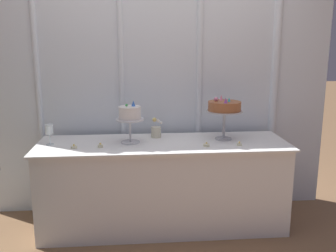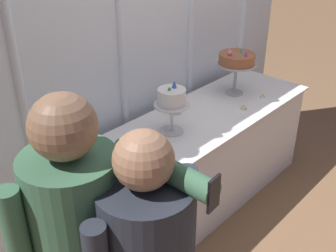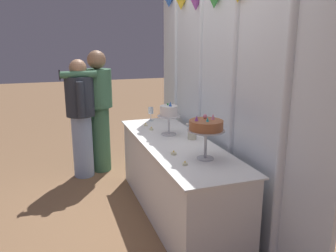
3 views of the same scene
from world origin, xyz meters
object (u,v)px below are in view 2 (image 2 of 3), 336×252
flower_vase (175,106)px  tealight_far_left (137,165)px  cake_display_nearleft (172,100)px  tealight_far_right (263,96)px  tealight_near_right (243,108)px  wine_glass (93,156)px  cake_display_nearright (237,61)px  cake_table (197,162)px  tealight_near_left (160,151)px

flower_vase → tealight_far_left: 0.74m
cake_display_nearleft → tealight_far_right: 0.94m
tealight_near_right → tealight_far_right: tealight_near_right is taller
wine_glass → tealight_far_right: size_ratio=3.99×
wine_glass → cake_display_nearleft: bearing=0.4°
tealight_far_left → cake_display_nearright: bearing=7.9°
cake_table → tealight_near_right: tealight_near_right is taller
cake_table → wine_glass: 1.07m
cake_display_nearleft → wine_glass: (-0.66, -0.00, -0.11)m
cake_table → cake_display_nearright: (0.54, 0.06, 0.66)m
cake_display_nearleft → tealight_far_left: cake_display_nearleft is taller
flower_vase → tealight_far_left: bearing=-156.2°
cake_table → tealight_near_right: (0.34, -0.15, 0.39)m
tealight_near_right → flower_vase: bearing=139.1°
cake_display_nearright → tealight_near_right: bearing=-131.6°
cake_table → cake_display_nearright: 0.85m
tealight_near_left → tealight_near_right: (0.86, -0.05, -0.00)m
tealight_far_left → cake_table: bearing=8.9°
tealight_near_right → tealight_near_left: bearing=176.9°
cake_table → tealight_near_left: (-0.52, -0.11, 0.39)m
cake_table → tealight_near_left: 0.66m
tealight_far_left → tealight_near_left: 0.21m
tealight_far_right → wine_glass: bearing=173.9°
cake_display_nearright → tealight_near_right: (-0.19, -0.22, -0.27)m
cake_table → cake_display_nearright: cake_display_nearright is taller
cake_display_nearleft → tealight_near_right: 0.68m
flower_vase → tealight_near_right: bearing=-40.9°
cake_display_nearright → tealight_far_left: (-1.26, -0.18, -0.27)m
wine_glass → tealight_near_left: 0.45m
cake_display_nearleft → tealight_near_left: size_ratio=8.21×
cake_display_nearright → cake_table: bearing=-173.5°
cake_display_nearleft → tealight_near_left: bearing=-153.2°
flower_vase → tealight_near_right: size_ratio=3.47×
cake_display_nearleft → cake_display_nearright: size_ratio=0.95×
flower_vase → wine_glass: bearing=-168.9°
cake_table → cake_display_nearleft: size_ratio=5.86×
cake_display_nearright → tealight_far_left: 1.30m
wine_glass → cake_table: bearing=-0.7°
wine_glass → tealight_far_left: bearing=-30.3°
tealight_near_left → cake_display_nearleft: bearing=26.8°
cake_display_nearleft → cake_table: bearing=-3.2°
tealight_far_left → wine_glass: bearing=149.7°
cake_display_nearleft → tealight_near_right: (0.62, -0.17, -0.22)m
flower_vase → tealight_near_right: flower_vase is taller
cake_display_nearleft → flower_vase: (0.23, 0.17, -0.18)m
wine_glass → tealight_far_right: bearing=-6.1°
cake_table → tealight_far_left: (-0.73, -0.11, 0.39)m
cake_display_nearright → tealight_far_left: size_ratio=7.87×
cake_table → flower_vase: size_ratio=11.93×
cake_table → wine_glass: size_ratio=12.35×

